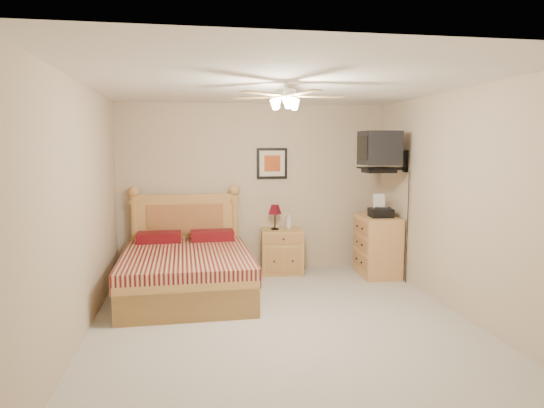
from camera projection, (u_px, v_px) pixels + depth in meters
The scene contains 17 objects.
floor at pixel (282, 321), 5.20m from camera, with size 4.50×4.50×0.00m, color #ABA79B.
ceiling at pixel (282, 84), 4.91m from camera, with size 4.00×4.50×0.04m, color white.
wall_back at pixel (254, 188), 7.26m from camera, with size 4.00×0.04×2.50m, color tan.
wall_front at pixel (353, 252), 2.86m from camera, with size 4.00×0.04×2.50m, color tan.
wall_left at pixel (81, 210), 4.73m from camera, with size 0.04×4.50×2.50m, color tan.
wall_right at pixel (458, 202), 5.39m from camera, with size 0.04×4.50×2.50m, color tan.
bed at pixel (186, 244), 6.06m from camera, with size 1.55×2.03×1.32m, color #C18346, non-canonical shape.
nightstand at pixel (282, 251), 7.19m from camera, with size 0.60×0.45×0.65m, color #C2893D.
table_lamp at pixel (275, 217), 7.14m from camera, with size 0.20×0.20×0.37m, color #5F0A19, non-canonical shape.
lotion_bottle at pixel (289, 220), 7.20m from camera, with size 0.10×0.10×0.25m, color silver.
framed_picture at pixel (272, 163), 7.24m from camera, with size 0.46×0.04×0.46m, color black.
dresser at pixel (378, 246), 7.04m from camera, with size 0.51×0.74×0.87m, color tan.
fax_machine at pixel (381, 206), 6.90m from camera, with size 0.31×0.33×0.33m, color black, non-canonical shape.
magazine_lower at pixel (373, 213), 7.25m from camera, with size 0.18×0.24×0.02m, color #B1A78F.
magazine_upper at pixel (373, 212), 7.27m from camera, with size 0.18×0.25×0.02m, color gray.
wall_tv at pixel (390, 151), 6.59m from camera, with size 0.56×0.46×0.58m, color black, non-canonical shape.
ceiling_fan at pixel (286, 96), 4.73m from camera, with size 1.14×1.14×0.28m, color white, non-canonical shape.
Camera 1 is at (-0.94, -4.93, 1.86)m, focal length 32.00 mm.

